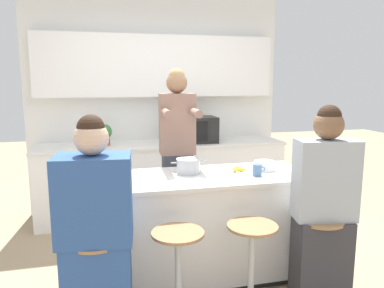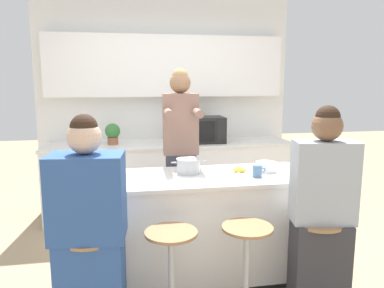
{
  "view_description": "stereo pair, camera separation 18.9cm",
  "coord_description": "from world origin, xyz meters",
  "views": [
    {
      "loc": [
        -0.72,
        -2.85,
        1.65
      ],
      "look_at": [
        0.0,
        0.07,
        1.14
      ],
      "focal_mm": 35.0,
      "sensor_mm": 36.0,
      "label": 1
    },
    {
      "loc": [
        -0.54,
        -2.89,
        1.65
      ],
      "look_at": [
        0.0,
        0.07,
        1.14
      ],
      "focal_mm": 35.0,
      "sensor_mm": 36.0,
      "label": 2
    }
  ],
  "objects": [
    {
      "name": "ground_plane",
      "position": [
        0.0,
        0.0,
        0.0
      ],
      "size": [
        16.0,
        16.0,
        0.0
      ],
      "primitive_type": "plane",
      "color": "tan"
    },
    {
      "name": "fruit_bowl",
      "position": [
        0.63,
        0.04,
        0.93
      ],
      "size": [
        0.17,
        0.17,
        0.08
      ],
      "color": "white",
      "rests_on": "kitchen_island"
    },
    {
      "name": "person_cooking",
      "position": [
        -0.02,
        0.58,
        0.9
      ],
      "size": [
        0.36,
        0.55,
        1.76
      ],
      "rotation": [
        0.0,
        0.0,
        -0.06
      ],
      "color": "#383842",
      "rests_on": "ground_plane"
    },
    {
      "name": "kitchen_island",
      "position": [
        0.0,
        0.0,
        0.45
      ],
      "size": [
        1.95,
        0.71,
        0.89
      ],
      "color": "black",
      "rests_on": "ground_plane"
    },
    {
      "name": "bar_stool_rightmost",
      "position": [
        0.78,
        -0.6,
        0.35
      ],
      "size": [
        0.38,
        0.38,
        0.68
      ],
      "color": "#997047",
      "rests_on": "ground_plane"
    },
    {
      "name": "bar_stool_leftmost",
      "position": [
        -0.78,
        -0.58,
        0.35
      ],
      "size": [
        0.38,
        0.38,
        0.68
      ],
      "color": "#997047",
      "rests_on": "ground_plane"
    },
    {
      "name": "wall_back",
      "position": [
        0.0,
        1.9,
        1.54
      ],
      "size": [
        3.19,
        0.22,
        2.7
      ],
      "color": "silver",
      "rests_on": "ground_plane"
    },
    {
      "name": "potted_plant",
      "position": [
        -0.68,
        1.58,
        1.04
      ],
      "size": [
        0.18,
        0.18,
        0.25
      ],
      "color": "#93563D",
      "rests_on": "back_counter"
    },
    {
      "name": "microwave",
      "position": [
        0.39,
        1.53,
        1.06
      ],
      "size": [
        0.52,
        0.37,
        0.31
      ],
      "color": "black",
      "rests_on": "back_counter"
    },
    {
      "name": "coffee_cup_near",
      "position": [
        0.5,
        -0.12,
        0.93
      ],
      "size": [
        0.11,
        0.08,
        0.09
      ],
      "color": "#4C7099",
      "rests_on": "kitchen_island"
    },
    {
      "name": "bar_stool_center_right",
      "position": [
        0.26,
        -0.6,
        0.35
      ],
      "size": [
        0.38,
        0.38,
        0.68
      ],
      "color": "#997047",
      "rests_on": "ground_plane"
    },
    {
      "name": "bar_stool_center_left",
      "position": [
        -0.26,
        -0.59,
        0.35
      ],
      "size": [
        0.38,
        0.38,
        0.68
      ],
      "color": "#997047",
      "rests_on": "ground_plane"
    },
    {
      "name": "back_counter",
      "position": [
        0.0,
        1.58,
        0.45
      ],
      "size": [
        2.97,
        0.67,
        0.9
      ],
      "color": "white",
      "rests_on": "ground_plane"
    },
    {
      "name": "banana_bunch",
      "position": [
        0.4,
        0.05,
        0.91
      ],
      "size": [
        0.15,
        0.11,
        0.05
      ],
      "color": "yellow",
      "rests_on": "kitchen_island"
    },
    {
      "name": "cooking_pot",
      "position": [
        -0.03,
        0.09,
        0.95
      ],
      "size": [
        0.29,
        0.2,
        0.13
      ],
      "color": "#B7BABC",
      "rests_on": "kitchen_island"
    },
    {
      "name": "person_seated_near",
      "position": [
        0.8,
        -0.61,
        0.69
      ],
      "size": [
        0.45,
        0.33,
        1.49
      ],
      "rotation": [
        0.0,
        0.0,
        -0.19
      ],
      "color": "#333338",
      "rests_on": "ground_plane"
    },
    {
      "name": "person_wrapped_blanket",
      "position": [
        -0.78,
        -0.61,
        0.69
      ],
      "size": [
        0.48,
        0.33,
        1.46
      ],
      "rotation": [
        0.0,
        0.0,
        -0.11
      ],
      "color": "#2D5193",
      "rests_on": "ground_plane"
    }
  ]
}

